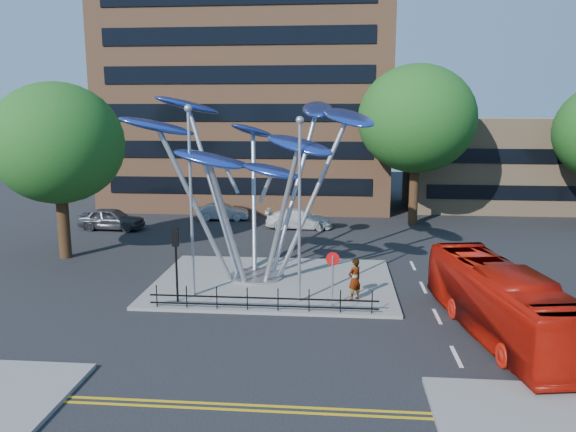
# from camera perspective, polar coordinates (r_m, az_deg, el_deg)

# --- Properties ---
(ground) EXTENTS (120.00, 120.00, 0.00)m
(ground) POSITION_cam_1_polar(r_m,az_deg,el_deg) (23.09, -0.64, -11.42)
(ground) COLOR black
(ground) RESTS_ON ground
(traffic_island) EXTENTS (12.00, 9.00, 0.15)m
(traffic_island) POSITION_cam_1_polar(r_m,az_deg,el_deg) (28.78, -1.45, -6.72)
(traffic_island) COLOR slate
(traffic_island) RESTS_ON ground
(double_yellow_near) EXTENTS (40.00, 0.12, 0.01)m
(double_yellow_near) POSITION_cam_1_polar(r_m,az_deg,el_deg) (17.71, -2.67, -18.69)
(double_yellow_near) COLOR gold
(double_yellow_near) RESTS_ON ground
(double_yellow_far) EXTENTS (40.00, 0.12, 0.01)m
(double_yellow_far) POSITION_cam_1_polar(r_m,az_deg,el_deg) (17.45, -2.81, -19.17)
(double_yellow_far) COLOR gold
(double_yellow_far) RESTS_ON ground
(brick_tower) EXTENTS (25.00, 15.00, 30.00)m
(brick_tower) POSITION_cam_1_polar(r_m,az_deg,el_deg) (54.27, -3.79, 17.36)
(brick_tower) COLOR #936040
(brick_tower) RESTS_ON ground
(low_building_near) EXTENTS (15.00, 8.00, 8.00)m
(low_building_near) POSITION_cam_1_polar(r_m,az_deg,el_deg) (53.33, 20.17, 5.00)
(low_building_near) COLOR tan
(low_building_near) RESTS_ON ground
(tree_right) EXTENTS (8.80, 8.80, 12.11)m
(tree_right) POSITION_cam_1_polar(r_m,az_deg,el_deg) (43.69, 12.94, 9.58)
(tree_right) COLOR black
(tree_right) RESTS_ON ground
(tree_left) EXTENTS (7.60, 7.60, 10.32)m
(tree_left) POSITION_cam_1_polar(r_m,az_deg,el_deg) (35.25, -22.38, 6.82)
(tree_left) COLOR black
(tree_left) RESTS_ON ground
(leaf_sculpture) EXTENTS (12.72, 9.54, 9.51)m
(leaf_sculpture) POSITION_cam_1_polar(r_m,az_deg,el_deg) (28.34, -3.52, 7.00)
(leaf_sculpture) COLOR #9EA0A5
(leaf_sculpture) RESTS_ON traffic_island
(street_lamp_left) EXTENTS (0.36, 0.36, 8.80)m
(street_lamp_left) POSITION_cam_1_polar(r_m,az_deg,el_deg) (25.87, -9.87, 3.13)
(street_lamp_left) COLOR #9EA0A5
(street_lamp_left) RESTS_ON traffic_island
(street_lamp_right) EXTENTS (0.36, 0.36, 8.30)m
(street_lamp_right) POSITION_cam_1_polar(r_m,az_deg,el_deg) (24.60, 1.18, 2.29)
(street_lamp_right) COLOR #9EA0A5
(street_lamp_right) RESTS_ON traffic_island
(traffic_light_island) EXTENTS (0.28, 0.18, 3.42)m
(traffic_light_island) POSITION_cam_1_polar(r_m,az_deg,el_deg) (25.56, -11.33, -3.27)
(traffic_light_island) COLOR black
(traffic_light_island) RESTS_ON traffic_island
(no_entry_sign_island) EXTENTS (0.60, 0.10, 2.45)m
(no_entry_sign_island) POSITION_cam_1_polar(r_m,az_deg,el_deg) (24.78, 4.55, -5.45)
(no_entry_sign_island) COLOR #9EA0A5
(no_entry_sign_island) RESTS_ON traffic_island
(pedestrian_railing_front) EXTENTS (10.00, 0.06, 1.00)m
(pedestrian_railing_front) POSITION_cam_1_polar(r_m,az_deg,el_deg) (24.58, -2.60, -8.65)
(pedestrian_railing_front) COLOR black
(pedestrian_railing_front) RESTS_ON traffic_island
(red_bus) EXTENTS (4.01, 10.37, 2.82)m
(red_bus) POSITION_cam_1_polar(r_m,az_deg,el_deg) (23.43, 20.75, -8.13)
(red_bus) COLOR #B41308
(red_bus) RESTS_ON ground
(pedestrian) EXTENTS (0.84, 0.80, 1.93)m
(pedestrian) POSITION_cam_1_polar(r_m,az_deg,el_deg) (25.86, 6.78, -6.41)
(pedestrian) COLOR gray
(pedestrian) RESTS_ON traffic_island
(parked_car_left) EXTENTS (4.89, 2.24, 1.62)m
(parked_car_left) POSITION_cam_1_polar(r_m,az_deg,el_deg) (43.34, -17.48, -0.27)
(parked_car_left) COLOR #3C3E43
(parked_car_left) RESTS_ON ground
(parked_car_mid) EXTENTS (4.22, 1.87, 1.35)m
(parked_car_mid) POSITION_cam_1_polar(r_m,az_deg,el_deg) (45.29, -6.65, 0.43)
(parked_car_mid) COLOR #A8ACB0
(parked_car_mid) RESTS_ON ground
(parked_car_right) EXTENTS (5.04, 2.21, 1.44)m
(parked_car_right) POSITION_cam_1_polar(r_m,az_deg,el_deg) (41.81, 1.12, -0.29)
(parked_car_right) COLOR silver
(parked_car_right) RESTS_ON ground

